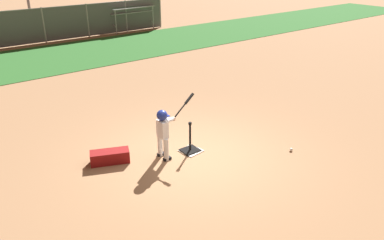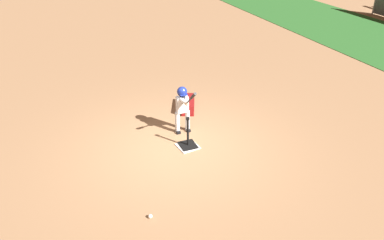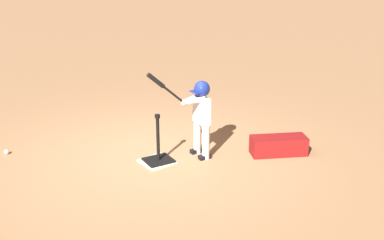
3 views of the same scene
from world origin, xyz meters
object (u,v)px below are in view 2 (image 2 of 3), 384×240
at_px(batting_tee, 188,142).
at_px(batter_child, 183,104).
at_px(baseball, 150,216).
at_px(equipment_bag, 188,104).

bearing_deg(batting_tee, batter_child, 168.90).
bearing_deg(batter_child, batting_tee, -11.10).
distance_m(batter_child, baseball, 3.03).
xyz_separation_m(batter_child, baseball, (2.50, -1.56, -0.71)).
bearing_deg(batting_tee, baseball, -37.51).
bearing_deg(equipment_bag, batting_tee, 1.59).
height_order(batter_child, baseball, batter_child).
xyz_separation_m(batting_tee, equipment_bag, (-1.70, 0.68, 0.03)).
relative_size(batter_child, baseball, 18.72).
distance_m(batter_child, equipment_bag, 1.35).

